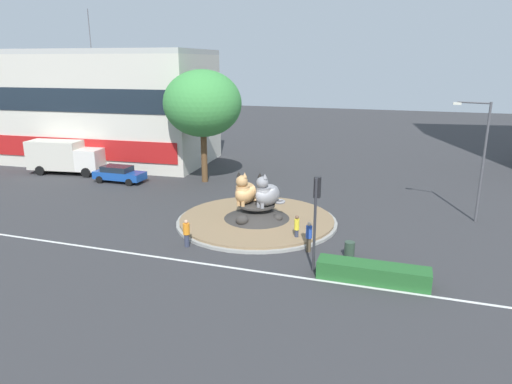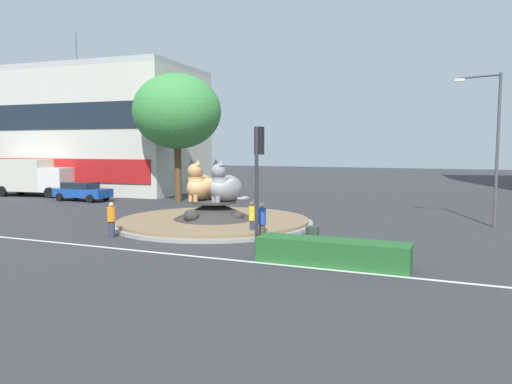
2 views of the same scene
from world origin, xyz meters
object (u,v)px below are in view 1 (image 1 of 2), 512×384
Objects in this scene: pedestrian_orange_shirt at (187,233)px; sedan_on_far_lane at (119,174)px; delivery_box_truck at (64,156)px; litter_bin at (349,250)px; broadleaf_tree_behind_island at (203,104)px; streetlight_arm at (480,154)px; pedestrian_blue_shirt at (309,236)px; cat_statue_calico at (245,192)px; cat_statue_grey at (267,194)px; traffic_light_mast at (316,207)px; shophouse_block at (90,106)px; pedestrian_yellow_shirt at (297,228)px.

sedan_on_far_lane is (-12.47, 11.64, -0.08)m from pedestrian_orange_shirt.
litter_bin is (28.55, -11.49, -1.24)m from delivery_box_truck.
delivery_box_truck is 8.24× the size of litter_bin.
broadleaf_tree_behind_island is 22.12m from streetlight_arm.
streetlight_arm is 13.32m from pedestrian_blue_shirt.
pedestrian_blue_shirt is 0.39× the size of sedan_on_far_lane.
broadleaf_tree_behind_island reaches higher than sedan_on_far_lane.
streetlight_arm is (14.52, 5.06, 2.48)m from cat_statue_calico.
traffic_light_mast is at bearing 60.51° from cat_statue_grey.
sedan_on_far_lane is at bearing -46.62° from shophouse_block.
pedestrian_orange_shirt is at bearing -42.55° from sedan_on_far_lane.
pedestrian_orange_shirt reaches higher than litter_bin.
pedestrian_yellow_shirt is 0.22× the size of delivery_box_truck.
pedestrian_blue_shirt is at bearing 174.06° from pedestrian_orange_shirt.
traffic_light_mast is 3.48m from pedestrian_blue_shirt.
streetlight_arm reaches higher than pedestrian_orange_shirt.
cat_statue_calico is 5.56m from pedestrian_orange_shirt.
cat_statue_grey is 0.29× the size of streetlight_arm.
cat_statue_grey is 17.11m from sedan_on_far_lane.
cat_statue_grey is at bearing 165.50° from pedestrian_yellow_shirt.
delivery_box_truck is at bearing 67.55° from traffic_light_mast.
pedestrian_blue_shirt is (6.91, 1.48, 0.09)m from pedestrian_orange_shirt.
pedestrian_blue_shirt is 0.24× the size of delivery_box_truck.
sedan_on_far_lane is (8.49, -7.92, -5.01)m from shophouse_block.
shophouse_block reaches higher than delivery_box_truck.
delivery_box_truck is (-6.88, 1.27, 0.91)m from sedan_on_far_lane.
traffic_light_mast is 1.07× the size of sedan_on_far_lane.
shophouse_block is 5.71× the size of sedan_on_far_lane.
delivery_box_truck is (-26.25, 11.43, 0.74)m from pedestrian_blue_shirt.
cat_statue_calico is 1.01× the size of cat_statue_grey.
cat_statue_calico is 22.55m from delivery_box_truck.
cat_statue_grey is 0.09× the size of shophouse_block.
streetlight_arm is at bearing 50.86° from litter_bin.
cat_statue_grey is at bearing -140.85° from pedestrian_orange_shirt.
cat_statue_grey is at bearing -21.97° from sedan_on_far_lane.
delivery_box_truck is at bearing -84.88° from cat_statue_grey.
traffic_light_mast reaches higher than delivery_box_truck.
cat_statue_grey is 1.38× the size of pedestrian_yellow_shirt.
pedestrian_blue_shirt reaches higher than pedestrian_yellow_shirt.
shophouse_block is at bearing 161.25° from broadleaf_tree_behind_island.
shophouse_block is 3.31× the size of streetlight_arm.
cat_statue_grey is at bearing 40.87° from traffic_light_mast.
shophouse_block is at bearing 95.62° from delivery_box_truck.
broadleaf_tree_behind_island is 9.80m from sedan_on_far_lane.
cat_statue_grey is (1.49, 0.02, 0.01)m from cat_statue_calico.
sedan_on_far_lane is (-7.18, -2.60, -6.14)m from broadleaf_tree_behind_island.
sedan_on_far_lane is (-14.27, 6.54, -1.34)m from cat_statue_calico.
cat_statue_calico is at bearing 177.95° from pedestrian_yellow_shirt.
cat_statue_calico is 0.47× the size of traffic_light_mast.
pedestrian_yellow_shirt is (11.20, -11.53, -6.03)m from broadleaf_tree_behind_island.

